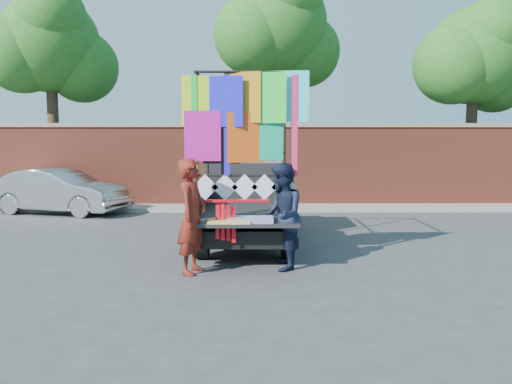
{
  "coord_description": "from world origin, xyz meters",
  "views": [
    {
      "loc": [
        0.12,
        -8.62,
        2.11
      ],
      "look_at": [
        0.19,
        -0.06,
        1.21
      ],
      "focal_mm": 35.0,
      "sensor_mm": 36.0,
      "label": 1
    }
  ],
  "objects_px": {
    "pickup_truck": "(246,200)",
    "man": "(282,216)",
    "woman": "(192,216)",
    "sedan": "(59,191)"
  },
  "relations": [
    {
      "from": "sedan",
      "to": "man",
      "type": "bearing_deg",
      "value": -119.75
    },
    {
      "from": "man",
      "to": "woman",
      "type": "bearing_deg",
      "value": -80.4
    },
    {
      "from": "woman",
      "to": "sedan",
      "type": "bearing_deg",
      "value": 49.08
    },
    {
      "from": "woman",
      "to": "man",
      "type": "relative_size",
      "value": 1.04
    },
    {
      "from": "sedan",
      "to": "pickup_truck",
      "type": "bearing_deg",
      "value": -106.59
    },
    {
      "from": "man",
      "to": "pickup_truck",
      "type": "bearing_deg",
      "value": -167.77
    },
    {
      "from": "pickup_truck",
      "to": "man",
      "type": "xyz_separation_m",
      "value": [
        0.6,
        -2.73,
        0.05
      ]
    },
    {
      "from": "woman",
      "to": "man",
      "type": "height_order",
      "value": "woman"
    },
    {
      "from": "sedan",
      "to": "woman",
      "type": "height_order",
      "value": "woman"
    },
    {
      "from": "pickup_truck",
      "to": "woman",
      "type": "relative_size",
      "value": 2.82
    }
  ]
}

